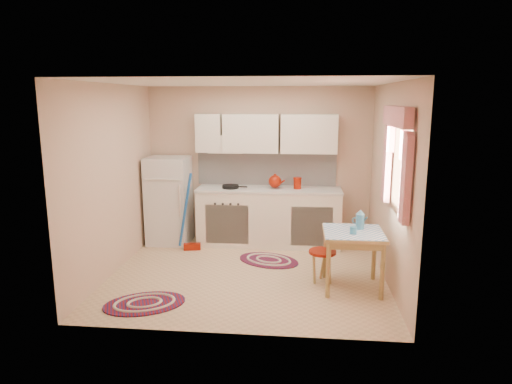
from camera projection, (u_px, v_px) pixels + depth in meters
room_shell at (261, 153)px, 6.02m from camera, size 3.64×3.60×2.52m
fridge at (169, 200)px, 7.33m from camera, size 0.65×0.60×1.40m
broom at (191, 212)px, 6.97m from camera, size 0.30×0.18×1.20m
base_cabinets at (269, 218)px, 7.28m from camera, size 2.25×0.60×0.88m
countertop at (269, 190)px, 7.19m from camera, size 2.27×0.62×0.04m
frying_pan at (230, 187)px, 7.19m from camera, size 0.28×0.28×0.05m
red_kettle at (275, 181)px, 7.15m from camera, size 0.27×0.26×0.22m
red_canister at (297, 184)px, 7.12m from camera, size 0.13×0.13×0.16m
table at (352, 260)px, 5.59m from camera, size 0.72×0.72×0.72m
stool at (322, 266)px, 5.81m from camera, size 0.39×0.39×0.42m
coffee_pot at (360, 219)px, 5.60m from camera, size 0.16×0.15×0.26m
mug at (353, 230)px, 5.41m from camera, size 0.09×0.09×0.10m
rug_center at (269, 260)px, 6.60m from camera, size 1.07×0.91×0.02m
rug_left at (145, 304)px, 5.21m from camera, size 1.09×0.93×0.02m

